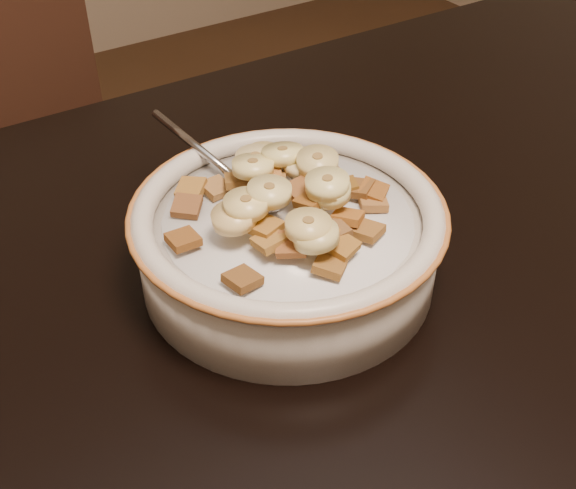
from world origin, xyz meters
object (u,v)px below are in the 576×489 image
cereal_bowl (288,248)px  spoon (256,195)px  chair (40,282)px  table (380,368)px

cereal_bowl → spoon: size_ratio=4.17×
chair → spoon: 0.58m
chair → cereal_bowl: (0.11, -0.47, 0.33)m
table → cereal_bowl: size_ratio=6.32×
cereal_bowl → spoon: bearing=100.5°
cereal_bowl → spoon: (-0.01, 0.03, 0.03)m
spoon → cereal_bowl: bearing=90.0°
table → spoon: bearing=98.6°
chair → cereal_bowl: 0.59m
table → chair: (-0.12, 0.57, -0.29)m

